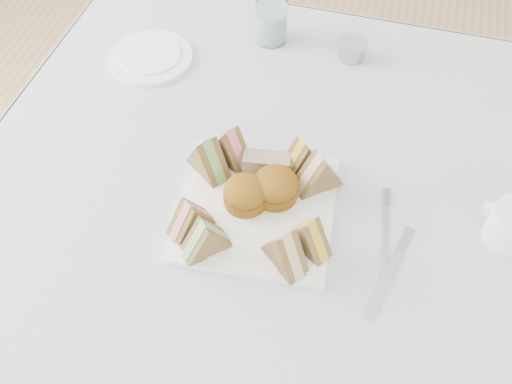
# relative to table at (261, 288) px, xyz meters

# --- Properties ---
(floor) EXTENTS (4.00, 4.00, 0.00)m
(floor) POSITION_rel_table_xyz_m (0.00, 0.00, -0.37)
(floor) COLOR #9E7751
(floor) RESTS_ON ground
(table) EXTENTS (0.90, 0.90, 0.74)m
(table) POSITION_rel_table_xyz_m (0.00, 0.00, 0.00)
(table) COLOR brown
(table) RESTS_ON floor
(tablecloth) EXTENTS (1.02, 1.02, 0.01)m
(tablecloth) POSITION_rel_table_xyz_m (0.00, 0.00, 0.37)
(tablecloth) COLOR silver
(tablecloth) RESTS_ON table
(serving_plate) EXTENTS (0.27, 0.27, 0.01)m
(serving_plate) POSITION_rel_table_xyz_m (0.00, -0.06, 0.38)
(serving_plate) COLOR white
(serving_plate) RESTS_ON tablecloth
(sandwich_fl_a) EXTENTS (0.07, 0.08, 0.07)m
(sandwich_fl_a) POSITION_rel_table_xyz_m (-0.08, -0.12, 0.42)
(sandwich_fl_a) COLOR brown
(sandwich_fl_a) RESTS_ON serving_plate
(sandwich_fl_b) EXTENTS (0.08, 0.08, 0.07)m
(sandwich_fl_b) POSITION_rel_table_xyz_m (-0.05, -0.15, 0.42)
(sandwich_fl_b) COLOR brown
(sandwich_fl_b) RESTS_ON serving_plate
(sandwich_fr_a) EXTENTS (0.08, 0.07, 0.07)m
(sandwich_fr_a) POSITION_rel_table_xyz_m (0.10, -0.11, 0.42)
(sandwich_fr_a) COLOR brown
(sandwich_fr_a) RESTS_ON serving_plate
(sandwich_fr_b) EXTENTS (0.09, 0.08, 0.07)m
(sandwich_fr_b) POSITION_rel_table_xyz_m (0.07, -0.14, 0.42)
(sandwich_fr_b) COLOR brown
(sandwich_fr_b) RESTS_ON serving_plate
(sandwich_bl_a) EXTENTS (0.09, 0.08, 0.07)m
(sandwich_bl_a) POSITION_rel_table_xyz_m (-0.09, -0.00, 0.43)
(sandwich_bl_a) COLOR brown
(sandwich_bl_a) RESTS_ON serving_plate
(sandwich_bl_b) EXTENTS (0.09, 0.07, 0.07)m
(sandwich_bl_b) POSITION_rel_table_xyz_m (-0.06, 0.03, 0.42)
(sandwich_bl_b) COLOR brown
(sandwich_bl_b) RESTS_ON serving_plate
(sandwich_br_a) EXTENTS (0.09, 0.08, 0.07)m
(sandwich_br_a) POSITION_rel_table_xyz_m (0.09, 0.01, 0.43)
(sandwich_br_a) COLOR brown
(sandwich_br_a) RESTS_ON serving_plate
(sandwich_br_b) EXTENTS (0.08, 0.08, 0.07)m
(sandwich_br_b) POSITION_rel_table_xyz_m (0.06, 0.04, 0.42)
(sandwich_br_b) COLOR brown
(sandwich_br_b) RESTS_ON serving_plate
(scone_left) EXTENTS (0.09, 0.09, 0.05)m
(scone_left) POSITION_rel_table_xyz_m (-0.01, -0.05, 0.41)
(scone_left) COLOR #855913
(scone_left) RESTS_ON serving_plate
(scone_right) EXTENTS (0.10, 0.10, 0.05)m
(scone_right) POSITION_rel_table_xyz_m (0.03, -0.03, 0.41)
(scone_right) COLOR #855913
(scone_right) RESTS_ON serving_plate
(pastry_slice) EXTENTS (0.08, 0.04, 0.04)m
(pastry_slice) POSITION_rel_table_xyz_m (0.00, 0.02, 0.41)
(pastry_slice) COLOR beige
(pastry_slice) RESTS_ON serving_plate
(side_plate) EXTENTS (0.18, 0.18, 0.01)m
(side_plate) POSITION_rel_table_xyz_m (-0.30, 0.25, 0.38)
(side_plate) COLOR white
(side_plate) RESTS_ON tablecloth
(water_glass) EXTENTS (0.07, 0.07, 0.10)m
(water_glass) POSITION_rel_table_xyz_m (-0.09, 0.38, 0.42)
(water_glass) COLOR white
(water_glass) RESTS_ON tablecloth
(tea_strainer) EXTENTS (0.08, 0.08, 0.03)m
(tea_strainer) POSITION_rel_table_xyz_m (0.09, 0.37, 0.39)
(tea_strainer) COLOR #9FA2B5
(tea_strainer) RESTS_ON tablecloth
(knife) EXTENTS (0.06, 0.18, 0.00)m
(knife) POSITION_rel_table_xyz_m (0.23, -0.11, 0.38)
(knife) COLOR #9FA2B5
(knife) RESTS_ON tablecloth
(fork) EXTENTS (0.03, 0.15, 0.00)m
(fork) POSITION_rel_table_xyz_m (0.22, -0.06, 0.38)
(fork) COLOR #9FA2B5
(fork) RESTS_ON tablecloth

